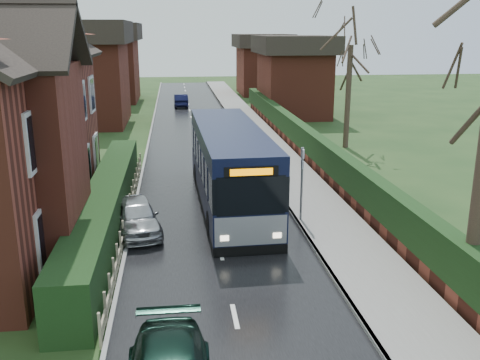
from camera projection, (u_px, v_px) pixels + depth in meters
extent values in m
plane|color=#324C20|center=(227.00, 281.00, 15.30)|extent=(140.00, 140.00, 0.00)
cube|color=black|center=(206.00, 184.00, 24.85)|extent=(6.00, 100.00, 0.02)
cube|color=slate|center=(295.00, 180.00, 25.33)|extent=(2.50, 100.00, 0.14)
cube|color=gray|center=(270.00, 181.00, 25.19)|extent=(0.12, 100.00, 0.14)
cube|color=gray|center=(139.00, 186.00, 24.48)|extent=(0.12, 100.00, 0.10)
cube|color=black|center=(107.00, 205.00, 19.40)|extent=(1.20, 16.00, 1.60)
cube|color=maroon|center=(327.00, 174.00, 25.45)|extent=(0.30, 50.00, 0.60)
cube|color=black|center=(328.00, 156.00, 25.20)|extent=(0.60, 50.00, 1.20)
cube|color=maroon|center=(34.00, 168.00, 15.75)|extent=(2.50, 4.00, 6.00)
cube|color=silver|center=(43.00, 237.00, 14.28)|extent=(0.08, 1.20, 1.60)
cube|color=black|center=(44.00, 237.00, 14.29)|extent=(0.03, 0.95, 1.35)
cube|color=silver|center=(32.00, 142.00, 13.58)|extent=(0.08, 1.20, 1.60)
cube|color=black|center=(34.00, 142.00, 13.58)|extent=(0.03, 0.95, 1.35)
cube|color=silver|center=(70.00, 193.00, 18.10)|extent=(0.08, 1.20, 1.60)
cube|color=black|center=(71.00, 193.00, 18.11)|extent=(0.03, 0.95, 1.35)
cube|color=silver|center=(63.00, 117.00, 17.40)|extent=(0.08, 1.20, 1.60)
cube|color=black|center=(64.00, 117.00, 17.40)|extent=(0.03, 0.95, 1.35)
cube|color=silver|center=(88.00, 165.00, 21.93)|extent=(0.08, 1.20, 1.60)
cube|color=black|center=(88.00, 165.00, 21.93)|extent=(0.03, 0.95, 1.35)
cube|color=silver|center=(83.00, 101.00, 21.22)|extent=(0.08, 1.20, 1.60)
cube|color=black|center=(83.00, 101.00, 21.23)|extent=(0.03, 0.95, 1.35)
cube|color=silver|center=(96.00, 152.00, 24.31)|extent=(0.08, 1.20, 1.60)
cube|color=black|center=(97.00, 152.00, 24.32)|extent=(0.03, 0.95, 1.35)
cube|color=silver|center=(92.00, 94.00, 23.61)|extent=(0.08, 1.20, 1.60)
cube|color=black|center=(92.00, 94.00, 23.61)|extent=(0.03, 0.95, 1.35)
cube|color=black|center=(230.00, 184.00, 21.77)|extent=(2.65, 10.61, 1.09)
cube|color=black|center=(230.00, 157.00, 21.46)|extent=(2.67, 10.61, 1.15)
cube|color=black|center=(229.00, 135.00, 21.22)|extent=(2.65, 10.61, 0.63)
cube|color=black|center=(230.00, 201.00, 21.96)|extent=(2.65, 10.61, 0.34)
cube|color=gray|center=(251.00, 230.00, 16.79)|extent=(2.30, 0.18, 0.96)
cube|color=black|center=(251.00, 196.00, 16.45)|extent=(2.16, 0.13, 1.25)
cube|color=black|center=(251.00, 172.00, 16.25)|extent=(1.68, 0.12, 0.34)
cube|color=#FF8C00|center=(251.00, 172.00, 16.21)|extent=(1.32, 0.07, 0.21)
cube|color=black|center=(251.00, 250.00, 16.96)|extent=(2.35, 0.20, 0.29)
cube|color=#FFF2CC|center=(225.00, 238.00, 16.67)|extent=(0.27, 0.06, 0.17)
cube|color=#FFF2CC|center=(277.00, 235.00, 16.91)|extent=(0.27, 0.06, 0.17)
cylinder|color=black|center=(211.00, 224.00, 18.51)|extent=(0.29, 0.93, 0.92)
cylinder|color=black|center=(272.00, 221.00, 18.82)|extent=(0.29, 0.93, 0.92)
cylinder|color=black|center=(198.00, 174.00, 24.94)|extent=(0.29, 0.93, 0.92)
cylinder|color=black|center=(243.00, 172.00, 25.25)|extent=(0.29, 0.93, 0.92)
imported|color=#AAABAF|center=(136.00, 216.00, 18.84)|extent=(2.13, 3.81, 1.22)
imported|color=black|center=(181.00, 100.00, 49.98)|extent=(1.35, 3.60, 1.17)
cylinder|color=slate|center=(302.00, 186.00, 19.55)|extent=(0.08, 0.08, 2.87)
cube|color=silver|center=(303.00, 153.00, 19.22)|extent=(0.09, 0.43, 0.33)
cube|color=silver|center=(302.00, 164.00, 19.33)|extent=(0.08, 0.39, 0.29)
cylinder|color=#372A21|center=(348.00, 97.00, 31.95)|extent=(0.33, 0.33, 6.10)
cylinder|color=#3D2D24|center=(42.00, 95.00, 27.32)|extent=(0.34, 0.34, 7.47)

